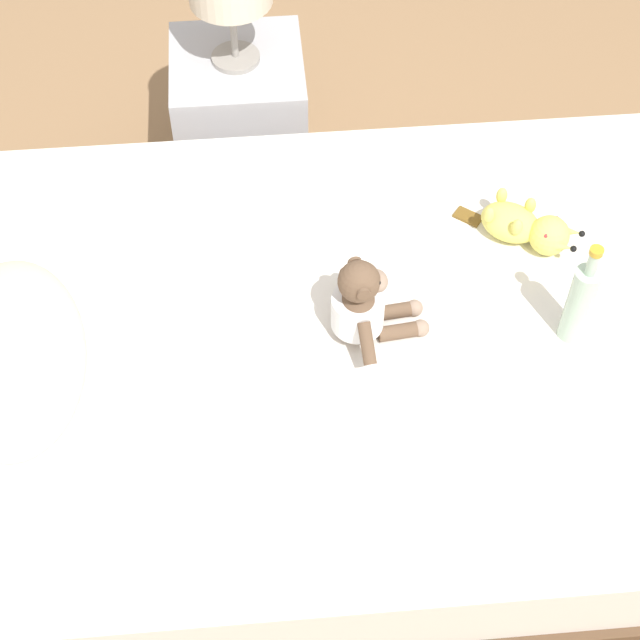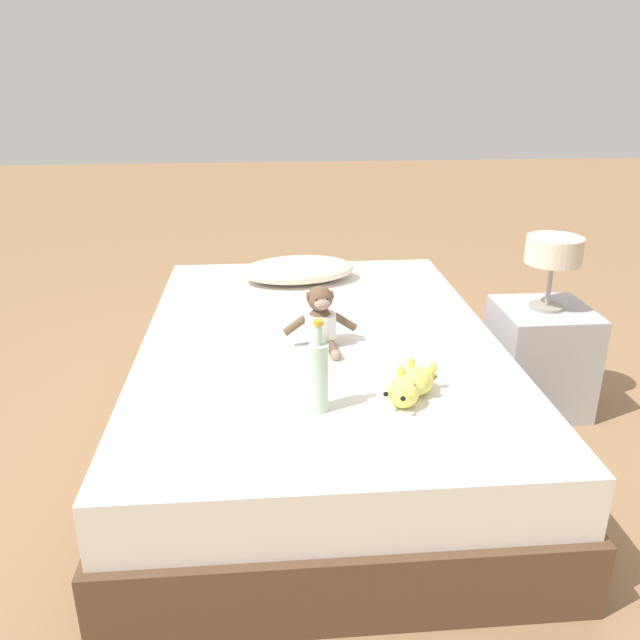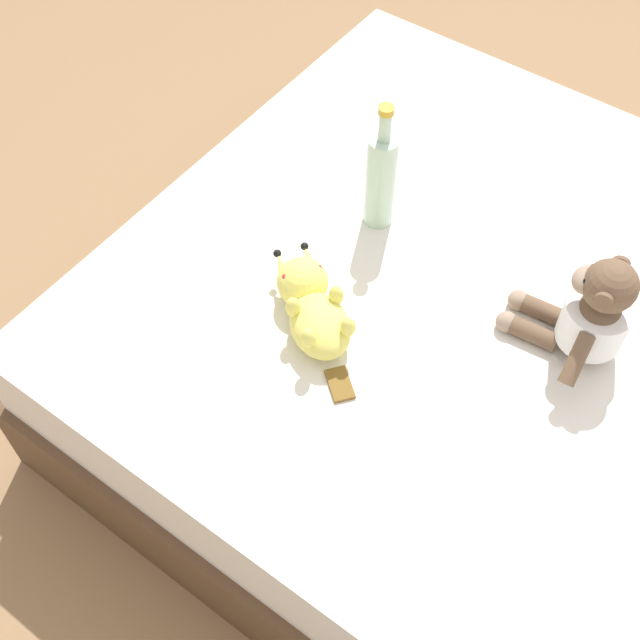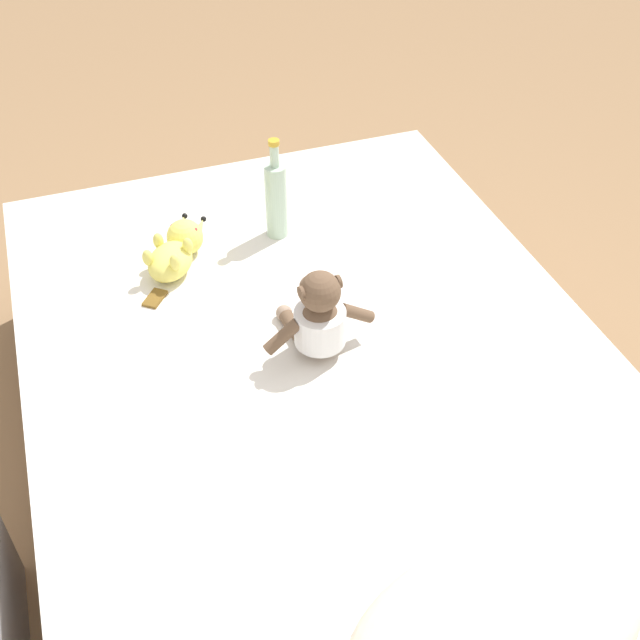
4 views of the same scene
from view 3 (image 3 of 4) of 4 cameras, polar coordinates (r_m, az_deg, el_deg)
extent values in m
plane|color=#93704C|center=(2.01, 16.53, -10.29)|extent=(16.00, 16.00, 0.00)
cube|color=brown|center=(1.90, 17.39, -8.65)|extent=(1.41, 2.07, 0.25)
cube|color=white|center=(1.71, 19.20, -5.17)|extent=(1.37, 2.01, 0.20)
ellipsoid|color=brown|center=(1.58, 18.23, -0.27)|extent=(0.12, 0.11, 0.15)
cylinder|color=white|center=(1.58, 18.28, -0.17)|extent=(0.13, 0.13, 0.09)
sphere|color=brown|center=(1.50, 19.30, 2.21)|extent=(0.10, 0.10, 0.10)
ellipsoid|color=gray|center=(1.51, 17.81, 2.67)|extent=(0.06, 0.05, 0.04)
sphere|color=black|center=(1.48, 17.82, 2.55)|extent=(0.01, 0.01, 0.01)
sphere|color=black|center=(1.51, 18.26, 3.47)|extent=(0.01, 0.01, 0.01)
cylinder|color=brown|center=(1.46, 18.89, 1.30)|extent=(0.01, 0.03, 0.03)
cylinder|color=brown|center=(1.52, 19.94, 3.65)|extent=(0.01, 0.03, 0.03)
cylinder|color=brown|center=(1.52, 17.19, -2.60)|extent=(0.10, 0.04, 0.08)
cylinder|color=brown|center=(1.64, 19.37, 2.29)|extent=(0.10, 0.04, 0.08)
cylinder|color=brown|center=(1.61, 14.29, -0.85)|extent=(0.05, 0.10, 0.04)
cylinder|color=brown|center=(1.65, 15.03, 0.63)|extent=(0.05, 0.10, 0.04)
sphere|color=gray|center=(1.62, 12.67, -0.13)|extent=(0.04, 0.04, 0.04)
sphere|color=gray|center=(1.65, 13.45, 1.33)|extent=(0.04, 0.04, 0.04)
ellipsoid|color=#EAE066|center=(1.54, 0.00, -0.39)|extent=(0.18, 0.19, 0.08)
sphere|color=#EAE066|center=(1.59, -1.21, 2.60)|extent=(0.10, 0.10, 0.10)
cone|color=#EAE066|center=(1.61, -2.64, 3.68)|extent=(0.06, 0.07, 0.05)
sphere|color=black|center=(1.62, -2.95, 4.58)|extent=(0.02, 0.02, 0.02)
cone|color=#EAE066|center=(1.62, -0.75, 4.19)|extent=(0.06, 0.07, 0.05)
sphere|color=black|center=(1.63, -1.07, 5.08)|extent=(0.02, 0.02, 0.02)
sphere|color=red|center=(1.57, -2.27, 2.95)|extent=(0.02, 0.02, 0.02)
sphere|color=red|center=(1.58, -0.19, 3.50)|extent=(0.02, 0.02, 0.02)
ellipsoid|color=#EAE066|center=(1.52, -1.87, 0.88)|extent=(0.04, 0.04, 0.05)
ellipsoid|color=#EAE066|center=(1.54, 1.11, 1.70)|extent=(0.04, 0.04, 0.05)
ellipsoid|color=#EAE066|center=(1.48, -0.82, -1.27)|extent=(0.04, 0.04, 0.05)
ellipsoid|color=#EAE066|center=(1.50, 1.94, -0.48)|extent=(0.04, 0.04, 0.05)
cube|color=brown|center=(1.52, 1.37, -4.42)|extent=(0.07, 0.08, 0.01)
cylinder|color=#B2D1B7|center=(1.70, 4.17, 9.47)|extent=(0.06, 0.06, 0.22)
cylinder|color=#B2D1B7|center=(1.60, 4.48, 13.09)|extent=(0.02, 0.02, 0.06)
cylinder|color=gold|center=(1.58, 4.57, 14.16)|extent=(0.03, 0.03, 0.01)
camera|label=1|loc=(2.51, 67.78, 49.72)|focal=57.72mm
camera|label=2|loc=(2.66, -36.51, 40.43)|focal=36.29mm
camera|label=4|loc=(1.29, 96.93, -8.12)|focal=44.16mm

